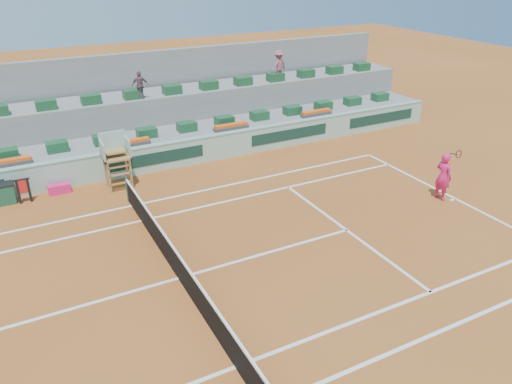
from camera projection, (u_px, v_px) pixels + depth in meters
ground at (178, 278)px, 15.38m from camera, size 90.00×90.00×0.00m
seating_tier_lower at (102, 150)px, 23.67m from camera, size 36.00×4.00×1.20m
seating_tier_upper at (93, 126)px, 24.64m from camera, size 36.00×2.40×2.60m
stadium_back_wall at (84, 101)px, 25.53m from camera, size 36.00×0.40×4.40m
player_bag at (59, 189)px, 20.74m from camera, size 0.88×0.39×0.39m
spectator_mid at (140, 85)px, 24.07m from camera, size 0.83×0.46×1.35m
spectator_right at (279, 65)px, 27.57m from camera, size 1.20×0.92×1.65m
court_lines at (178, 278)px, 15.38m from camera, size 23.89×11.09×0.01m
tennis_net at (177, 264)px, 15.15m from camera, size 0.10×11.97×1.10m
advertising_hoarding at (113, 165)px, 21.90m from camera, size 36.00×0.34×1.26m
umpire_chair at (115, 153)px, 20.70m from camera, size 1.10×0.90×2.40m
seat_row_lower at (104, 139)px, 22.59m from camera, size 32.90×0.60×0.44m
seat_row_upper at (91, 99)px, 23.50m from camera, size 32.90×0.60×0.44m
flower_planters at (72, 152)px, 21.37m from camera, size 26.80×0.36×0.28m
drink_cooler_a at (5, 193)px, 19.83m from camera, size 0.71×0.62×0.84m
towel_rack at (23, 189)px, 19.78m from camera, size 0.59×0.10×1.03m
tennis_player at (443, 176)px, 19.93m from camera, size 0.51×0.93×2.28m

